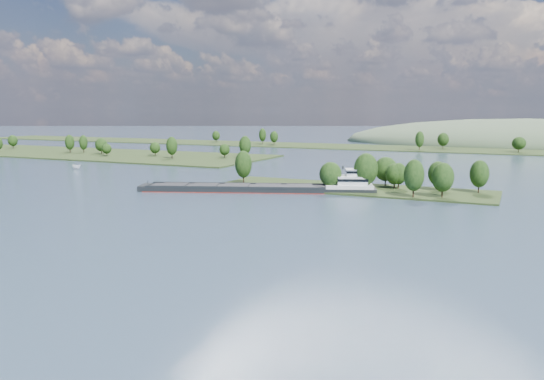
% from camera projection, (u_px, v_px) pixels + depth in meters
% --- Properties ---
extents(ground, '(1800.00, 1800.00, 0.00)m').
position_uv_depth(ground, '(288.00, 220.00, 139.99)').
color(ground, '#334558').
rests_on(ground, ground).
extents(tree_island, '(100.00, 30.38, 14.57)m').
position_uv_depth(tree_island, '(370.00, 179.00, 189.84)').
color(tree_island, '#243317').
rests_on(tree_island, ground).
extents(left_bank, '(300.00, 80.00, 14.79)m').
position_uv_depth(left_bank, '(61.00, 152.00, 360.94)').
color(left_bank, '#243317').
rests_on(left_bank, ground).
extents(back_shoreline, '(900.00, 60.00, 14.86)m').
position_uv_depth(back_shoreline, '(451.00, 149.00, 386.72)').
color(back_shoreline, '#243317').
rests_on(back_shoreline, ground).
extents(hill_west, '(320.00, 160.00, 44.00)m').
position_uv_depth(hill_west, '(526.00, 144.00, 455.66)').
color(hill_west, '#485C3F').
rests_on(hill_west, ground).
extents(cargo_barge, '(82.47, 38.94, 11.41)m').
position_uv_depth(cargo_barge, '(273.00, 187.00, 188.92)').
color(cargo_barge, black).
rests_on(cargo_barge, ground).
extents(motorboat, '(6.26, 3.41, 2.29)m').
position_uv_depth(motorboat, '(77.00, 167.00, 261.20)').
color(motorboat, white).
rests_on(motorboat, ground).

